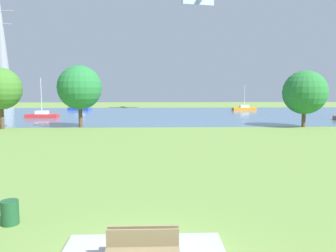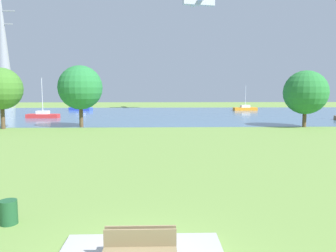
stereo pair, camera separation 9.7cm
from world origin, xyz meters
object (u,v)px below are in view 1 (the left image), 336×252
at_px(litter_bin, 10,212).
at_px(tree_mid_shore, 0,89).
at_px(bench_facing_water, 143,242).
at_px(sailboat_red, 42,115).
at_px(electricity_pylon, 1,48).
at_px(tree_east_far, 80,88).
at_px(tree_east_near, 305,92).
at_px(sailboat_orange, 244,108).
at_px(sailboat_blue, 80,108).
at_px(light_aircraft, 198,2).

relative_size(litter_bin, tree_mid_shore, 0.12).
height_order(bench_facing_water, tree_mid_shore, tree_mid_shore).
xyz_separation_m(litter_bin, sailboat_red, (-12.59, 39.97, 0.05)).
distance_m(litter_bin, electricity_pylon, 78.65).
relative_size(tree_east_far, tree_east_near, 1.08).
bearing_deg(sailboat_orange, bench_facing_water, -107.29).
distance_m(tree_east_far, electricity_pylon, 52.16).
bearing_deg(bench_facing_water, tree_east_near, 59.34).
bearing_deg(litter_bin, bench_facing_water, -28.46).
height_order(tree_east_far, electricity_pylon, electricity_pylon).
bearing_deg(tree_east_far, electricity_pylon, 123.18).
relative_size(tree_east_far, electricity_pylon, 0.25).
bearing_deg(tree_mid_shore, bench_facing_water, -59.78).
height_order(sailboat_blue, light_aircraft, light_aircraft).
bearing_deg(light_aircraft, sailboat_orange, -0.21).
bearing_deg(sailboat_red, sailboat_orange, 25.18).
bearing_deg(litter_bin, sailboat_red, 107.49).
height_order(tree_mid_shore, tree_east_near, tree_mid_shore).
bearing_deg(sailboat_orange, sailboat_blue, 178.17).
relative_size(litter_bin, electricity_pylon, 0.03).
relative_size(sailboat_blue, sailboat_orange, 1.52).
xyz_separation_m(tree_east_far, light_aircraft, (16.97, 29.07, 16.91)).
bearing_deg(electricity_pylon, sailboat_orange, -14.20).
xyz_separation_m(bench_facing_water, litter_bin, (-4.47, 2.42, -0.07)).
xyz_separation_m(sailboat_blue, light_aircraft, (24.01, -1.04, 21.00)).
relative_size(litter_bin, sailboat_red, 0.13).
bearing_deg(bench_facing_water, sailboat_orange, 72.71).
height_order(sailboat_blue, electricity_pylon, electricity_pylon).
relative_size(bench_facing_water, light_aircraft, 0.21).
bearing_deg(light_aircraft, litter_bin, -102.94).
xyz_separation_m(sailboat_orange, tree_east_far, (-26.80, -29.03, 4.12)).
height_order(sailboat_blue, tree_east_near, sailboat_blue).
relative_size(tree_mid_shore, light_aircraft, 0.80).
height_order(bench_facing_water, electricity_pylon, electricity_pylon).
relative_size(tree_mid_shore, tree_east_far, 0.95).
bearing_deg(sailboat_blue, light_aircraft, -2.49).
bearing_deg(tree_east_near, tree_mid_shore, -178.91).
xyz_separation_m(sailboat_blue, tree_mid_shore, (-1.31, -31.34, 3.96)).
xyz_separation_m(sailboat_red, tree_mid_shore, (0.29, -13.60, 3.98)).
bearing_deg(sailboat_orange, sailboat_red, -154.82).
height_order(bench_facing_water, sailboat_blue, sailboat_blue).
bearing_deg(tree_mid_shore, light_aircraft, 50.11).
bearing_deg(tree_east_far, sailboat_orange, 47.29).
bearing_deg(sailboat_orange, tree_east_far, -132.71).
distance_m(sailboat_red, light_aircraft, 37.10).
bearing_deg(tree_mid_shore, electricity_pylon, 114.05).
xyz_separation_m(tree_east_near, light_aircraft, (-8.91, 29.64, 17.46)).
distance_m(tree_east_far, tree_east_near, 25.88).
height_order(litter_bin, sailboat_red, sailboat_red).
bearing_deg(bench_facing_water, tree_east_far, 105.66).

